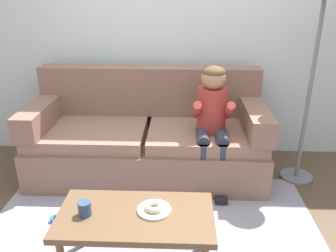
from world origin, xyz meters
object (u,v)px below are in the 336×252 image
Objects in this scene: coffee_table at (136,221)px; couch at (148,139)px; mug at (85,208)px; floor_lamp at (323,6)px; toy_controller at (65,220)px; person_child at (212,116)px; donut at (154,206)px.

couch is at bearing 92.06° from coffee_table.
couch is 1.29m from coffee_table.
couch is at bearing 78.99° from mug.
floor_lamp is (1.68, 1.23, 1.09)m from mug.
toy_controller is (-0.58, -0.84, -0.32)m from couch.
floor_lamp is (1.42, -0.08, 1.22)m from couch.
floor_lamp is at bearing 36.17° from mug.
mug is (-0.30, -0.02, 0.10)m from coffee_table.
coffee_table is at bearing -49.86° from toy_controller.
coffee_table is 0.87× the size of person_child.
floor_lamp is (2.01, 0.76, 1.54)m from toy_controller.
mug is 0.40× the size of toy_controller.
floor_lamp reaches higher than toy_controller.
couch is 1.34m from mug.
floor_lamp is (0.84, 0.13, 0.90)m from person_child.
mug is (-0.41, -0.06, 0.01)m from donut.
donut is at bearing -112.11° from person_child.
coffee_table is at bearing -162.41° from donut.
couch reaches higher than donut.
couch is 23.97× the size of mug.
donut is 0.42m from mug.
mug reaches higher than coffee_table.
donut is at bearing -43.54° from toy_controller.
mug is 0.73m from toy_controller.
person_child is at bearing -19.94° from couch.
floor_lamp reaches higher than donut.
floor_lamp is at bearing 6.46° from toy_controller.
toy_controller is 0.12× the size of floor_lamp.
donut reaches higher than coffee_table.
couch is 1.88m from floor_lamp.
person_child reaches higher than coffee_table.
mug is 2.35m from floor_lamp.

